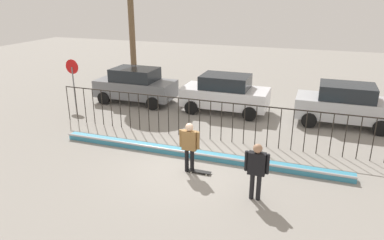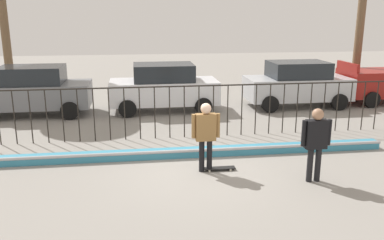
{
  "view_description": "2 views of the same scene",
  "coord_description": "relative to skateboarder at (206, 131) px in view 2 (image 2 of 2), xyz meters",
  "views": [
    {
      "loc": [
        3.98,
        -10.43,
        5.81
      ],
      "look_at": [
        -0.17,
        1.14,
        1.42
      ],
      "focal_mm": 33.76,
      "sensor_mm": 36.0,
      "label": 1
    },
    {
      "loc": [
        -1.5,
        -9.58,
        3.88
      ],
      "look_at": [
        -0.03,
        0.92,
        1.08
      ],
      "focal_mm": 38.26,
      "sensor_mm": 36.0,
      "label": 2
    }
  ],
  "objects": [
    {
      "name": "parked_car_silver",
      "position": [
        5.07,
        6.74,
        -0.08
      ],
      "size": [
        4.3,
        2.12,
        1.9
      ],
      "rotation": [
        0.0,
        0.0,
        0.01
      ],
      "color": "#B7BABF",
      "rests_on": "ground"
    },
    {
      "name": "skateboard",
      "position": [
        0.36,
        -0.0,
        -0.99
      ],
      "size": [
        0.8,
        0.2,
        0.07
      ],
      "rotation": [
        0.0,
        0.0,
        0.0
      ],
      "color": "black",
      "rests_on": "ground"
    },
    {
      "name": "skateboarder",
      "position": [
        0.0,
        0.0,
        0.0
      ],
      "size": [
        0.71,
        0.27,
        1.75
      ],
      "rotation": [
        0.0,
        0.0,
        0.24
      ],
      "color": "black",
      "rests_on": "ground"
    },
    {
      "name": "camera_operator",
      "position": [
        2.41,
        -0.98,
        0.01
      ],
      "size": [
        0.72,
        0.27,
        1.77
      ],
      "rotation": [
        0.0,
        0.0,
        2.91
      ],
      "color": "black",
      "rests_on": "ground"
    },
    {
      "name": "perimeter_fence",
      "position": [
        -0.17,
        2.97,
        -0.01
      ],
      "size": [
        14.04,
        0.04,
        1.67
      ],
      "color": "black",
      "rests_on": "ground"
    },
    {
      "name": "bowl_coping_ledge",
      "position": [
        -0.17,
        1.14,
        -0.93
      ],
      "size": [
        11.0,
        0.4,
        0.27
      ],
      "color": "teal",
      "rests_on": "ground"
    },
    {
      "name": "parked_car_gray",
      "position": [
        -5.59,
        6.69,
        -0.08
      ],
      "size": [
        4.3,
        2.12,
        1.9
      ],
      "rotation": [
        0.0,
        0.0,
        0.01
      ],
      "color": "slate",
      "rests_on": "ground"
    },
    {
      "name": "ground_plane",
      "position": [
        -0.17,
        0.07,
        -1.05
      ],
      "size": [
        60.0,
        60.0,
        0.0
      ],
      "primitive_type": "plane",
      "color": "gray"
    },
    {
      "name": "parked_car_white",
      "position": [
        -0.55,
        6.72,
        -0.08
      ],
      "size": [
        4.3,
        2.12,
        1.9
      ],
      "rotation": [
        0.0,
        0.0,
        0.06
      ],
      "color": "silver",
      "rests_on": "ground"
    }
  ]
}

